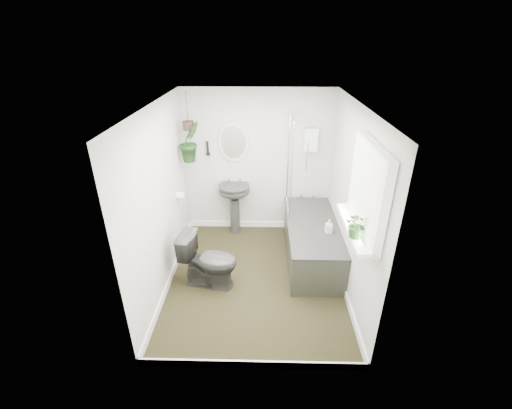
{
  "coord_description": "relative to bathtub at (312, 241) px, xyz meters",
  "views": [
    {
      "loc": [
        0.09,
        -3.7,
        2.99
      ],
      "look_at": [
        0.0,
        0.15,
        1.05
      ],
      "focal_mm": 24.0,
      "sensor_mm": 36.0,
      "label": 1
    }
  ],
  "objects": [
    {
      "name": "skirting",
      "position": [
        -0.8,
        -0.5,
        -0.24
      ],
      "size": [
        2.3,
        2.8,
        0.1
      ],
      "primitive_type": "cube",
      "color": "white",
      "rests_on": "floor"
    },
    {
      "name": "hanging_pot",
      "position": [
        -1.77,
        0.55,
        1.53
      ],
      "size": [
        0.16,
        0.16,
        0.12
      ],
      "primitive_type": "cylinder",
      "color": "#30231B",
      "rests_on": "ceiling"
    },
    {
      "name": "oval_mirror",
      "position": [
        -1.17,
        0.87,
        1.21
      ],
      "size": [
        0.46,
        0.03,
        0.62
      ],
      "primitive_type": "ellipsoid",
      "color": "beige",
      "rests_on": "wall_back"
    },
    {
      "name": "bathtub",
      "position": [
        0.0,
        0.0,
        0.0
      ],
      "size": [
        0.72,
        1.72,
        0.58
      ],
      "primitive_type": null,
      "color": "#2D2D2A",
      "rests_on": "floor"
    },
    {
      "name": "wall_front",
      "position": [
        -0.8,
        -1.91,
        0.86
      ],
      "size": [
        2.3,
        0.02,
        2.3
      ],
      "primitive_type": "cube",
      "color": "silver",
      "rests_on": "ground"
    },
    {
      "name": "hanging_plant",
      "position": [
        -1.77,
        0.55,
        1.3
      ],
      "size": [
        0.41,
        0.41,
        0.58
      ],
      "primitive_type": "imported",
      "rotation": [
        0.0,
        0.0,
        0.78
      ],
      "color": "black",
      "rests_on": "ceiling"
    },
    {
      "name": "window_sill",
      "position": [
        0.22,
        -1.2,
        0.94
      ],
      "size": [
        0.18,
        1.0,
        0.04
      ],
      "primitive_type": "cube",
      "color": "white",
      "rests_on": "wall_right"
    },
    {
      "name": "ceiling",
      "position": [
        -0.8,
        -0.5,
        2.02
      ],
      "size": [
        2.3,
        2.8,
        0.02
      ],
      "primitive_type": "cube",
      "color": "white",
      "rests_on": "ground"
    },
    {
      "name": "pedestal_sink",
      "position": [
        -1.17,
        0.74,
        0.13
      ],
      "size": [
        0.54,
        0.47,
        0.85
      ],
      "primitive_type": null,
      "rotation": [
        0.0,
        0.0,
        0.1
      ],
      "color": "#2D2D2A",
      "rests_on": "floor"
    },
    {
      "name": "window_blinds",
      "position": [
        0.24,
        -1.2,
        1.36
      ],
      "size": [
        0.01,
        0.86,
        0.76
      ],
      "primitive_type": "cube",
      "color": "white",
      "rests_on": "wall_right"
    },
    {
      "name": "sill_plant",
      "position": [
        0.18,
        -1.41,
        1.09
      ],
      "size": [
        0.26,
        0.23,
        0.26
      ],
      "primitive_type": "imported",
      "rotation": [
        0.0,
        0.0,
        -0.13
      ],
      "color": "black",
      "rests_on": "window_sill"
    },
    {
      "name": "toilet",
      "position": [
        -1.4,
        -0.61,
        0.08
      ],
      "size": [
        0.79,
        0.54,
        0.74
      ],
      "primitive_type": "imported",
      "rotation": [
        0.0,
        0.0,
        1.38
      ],
      "color": "#2D2D2A",
      "rests_on": "floor"
    },
    {
      "name": "wall_right",
      "position": [
        0.36,
        -0.5,
        0.86
      ],
      "size": [
        0.02,
        2.8,
        2.3
      ],
      "primitive_type": "cube",
      "color": "silver",
      "rests_on": "ground"
    },
    {
      "name": "window_recess",
      "position": [
        0.29,
        -1.2,
        1.36
      ],
      "size": [
        0.08,
        1.0,
        0.9
      ],
      "primitive_type": "cube",
      "color": "white",
      "rests_on": "wall_right"
    },
    {
      "name": "soap_bottle",
      "position": [
        0.17,
        -0.23,
        0.39
      ],
      "size": [
        0.09,
        0.09,
        0.19
      ],
      "primitive_type": "imported",
      "rotation": [
        0.0,
        0.0,
        -0.05
      ],
      "color": "black",
      "rests_on": "bathtub"
    },
    {
      "name": "floor",
      "position": [
        -0.8,
        -0.5,
        -0.3
      ],
      "size": [
        2.3,
        2.8,
        0.02
      ],
      "primitive_type": "cube",
      "color": "black",
      "rests_on": "ground"
    },
    {
      "name": "wall_left",
      "position": [
        -1.96,
        -0.5,
        0.86
      ],
      "size": [
        0.02,
        2.8,
        2.3
      ],
      "primitive_type": "cube",
      "color": "silver",
      "rests_on": "ground"
    },
    {
      "name": "bath_screen",
      "position": [
        -0.33,
        0.49,
        0.99
      ],
      "size": [
        0.04,
        0.72,
        1.4
      ],
      "primitive_type": null,
      "color": "silver",
      "rests_on": "bathtub"
    },
    {
      "name": "toilet_roll_holder",
      "position": [
        -1.9,
        0.2,
        0.61
      ],
      "size": [
        0.11,
        0.11,
        0.11
      ],
      "primitive_type": "cylinder",
      "rotation": [
        0.0,
        1.57,
        0.0
      ],
      "color": "white",
      "rests_on": "wall_left"
    },
    {
      "name": "wall_sconce",
      "position": [
        -1.57,
        0.86,
        1.11
      ],
      "size": [
        0.04,
        0.04,
        0.22
      ],
      "primitive_type": "cylinder",
      "color": "black",
      "rests_on": "wall_back"
    },
    {
      "name": "wall_back",
      "position": [
        -0.8,
        0.91,
        0.86
      ],
      "size": [
        2.3,
        0.02,
        2.3
      ],
      "primitive_type": "cube",
      "color": "silver",
      "rests_on": "ground"
    },
    {
      "name": "shower_box",
      "position": [
        0.0,
        0.84,
        1.26
      ],
      "size": [
        0.2,
        0.1,
        0.35
      ],
      "primitive_type": "cube",
      "color": "white",
      "rests_on": "wall_back"
    }
  ]
}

